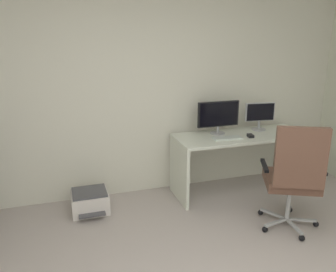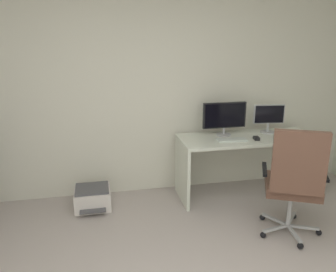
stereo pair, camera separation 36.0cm
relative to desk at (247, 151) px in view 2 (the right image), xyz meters
name	(u,v)px [view 2 (the right image)]	position (x,y,z in m)	size (l,w,h in m)	color
wall_back	(140,85)	(-1.24, 0.43, 0.78)	(5.52, 0.10, 2.69)	silver
desk	(247,151)	(0.00, 0.00, 0.00)	(1.66, 0.63, 0.75)	silver
monitor_main	(224,116)	(-0.27, 0.12, 0.42)	(0.54, 0.18, 0.40)	#B2B5B7
monitor_secondary	(269,116)	(0.32, 0.12, 0.40)	(0.39, 0.18, 0.36)	#B2B5B7
keyboard	(232,140)	(-0.25, -0.12, 0.20)	(0.34, 0.13, 0.02)	silver
computer_mouse	(256,138)	(0.04, -0.13, 0.20)	(0.06, 0.10, 0.03)	black
office_chair	(294,179)	(0.02, -1.01, 0.06)	(0.68, 0.70, 1.14)	#B7BABC
printer	(93,198)	(-1.87, 0.03, -0.44)	(0.41, 0.45, 0.25)	silver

